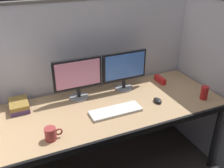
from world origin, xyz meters
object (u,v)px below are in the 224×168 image
(monitor_right, at_px, (124,68))
(desk, at_px, (115,111))
(red_stapler, at_px, (160,80))
(keyboard_main, at_px, (116,111))
(book_stack, at_px, (19,105))
(computer_mouse, at_px, (158,100))
(soda_can, at_px, (204,93))
(coffee_mug, at_px, (51,134))
(monitor_left, at_px, (78,76))

(monitor_right, bearing_deg, desk, -129.62)
(red_stapler, bearing_deg, desk, -159.13)
(keyboard_main, relative_size, book_stack, 2.05)
(desk, bearing_deg, red_stapler, 20.87)
(computer_mouse, distance_m, soda_can, 0.43)
(red_stapler, bearing_deg, monitor_right, 176.72)
(book_stack, bearing_deg, desk, -20.06)
(desk, bearing_deg, coffee_mug, -159.17)
(desk, distance_m, coffee_mug, 0.64)
(book_stack, relative_size, coffee_mug, 1.67)
(desk, relative_size, monitor_left, 4.42)
(keyboard_main, xyz_separation_m, soda_can, (0.81, -0.12, 0.05))
(monitor_left, bearing_deg, keyboard_main, -59.59)
(book_stack, xyz_separation_m, red_stapler, (1.35, -0.04, -0.01))
(desk, height_order, red_stapler, red_stapler)
(soda_can, bearing_deg, keyboard_main, 171.70)
(book_stack, bearing_deg, monitor_left, -2.06)
(keyboard_main, relative_size, coffee_mug, 3.41)
(coffee_mug, bearing_deg, monitor_right, 30.89)
(monitor_left, bearing_deg, desk, -46.96)
(computer_mouse, distance_m, book_stack, 1.17)
(book_stack, bearing_deg, computer_mouse, -18.24)
(desk, relative_size, coffee_mug, 15.08)
(desk, bearing_deg, soda_can, -15.12)
(desk, xyz_separation_m, soda_can, (0.77, -0.21, 0.11))
(monitor_left, distance_m, monitor_right, 0.45)
(keyboard_main, height_order, computer_mouse, computer_mouse)
(monitor_right, height_order, soda_can, monitor_right)
(book_stack, xyz_separation_m, coffee_mug, (0.16, -0.50, 0.01))
(red_stapler, bearing_deg, book_stack, 178.18)
(desk, height_order, monitor_left, monitor_left)
(monitor_right, height_order, coffee_mug, monitor_right)
(monitor_right, distance_m, coffee_mug, 0.94)
(keyboard_main, bearing_deg, monitor_right, 54.62)
(monitor_left, xyz_separation_m, keyboard_main, (0.20, -0.35, -0.20))
(monitor_right, bearing_deg, red_stapler, -3.28)
(monitor_left, xyz_separation_m, red_stapler, (0.84, -0.02, -0.19))
(desk, distance_m, red_stapler, 0.65)
(keyboard_main, distance_m, coffee_mug, 0.57)
(coffee_mug, distance_m, soda_can, 1.36)
(keyboard_main, bearing_deg, desk, 69.00)
(keyboard_main, bearing_deg, coffee_mug, -166.54)
(monitor_left, xyz_separation_m, coffee_mug, (-0.35, -0.48, -0.17))
(monitor_right, bearing_deg, keyboard_main, -125.38)
(desk, relative_size, keyboard_main, 4.42)
(soda_can, bearing_deg, book_stack, 162.41)
(keyboard_main, relative_size, red_stapler, 2.87)
(monitor_left, relative_size, red_stapler, 2.87)
(computer_mouse, distance_m, coffee_mug, 0.96)
(monitor_right, bearing_deg, book_stack, 178.78)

